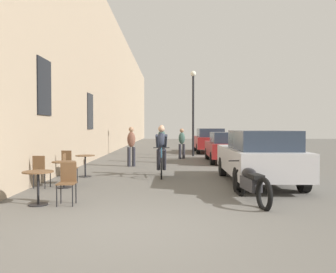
# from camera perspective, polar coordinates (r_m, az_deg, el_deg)

# --- Properties ---
(ground_plane) EXTENTS (88.00, 88.00, 0.00)m
(ground_plane) POSITION_cam_1_polar(r_m,az_deg,el_deg) (5.71, -5.80, -15.25)
(ground_plane) COLOR #5B5954
(building_facade_left) EXTENTS (0.54, 68.00, 9.43)m
(building_facade_left) POSITION_cam_1_polar(r_m,az_deg,el_deg) (20.08, -11.74, 10.26)
(building_facade_left) COLOR tan
(building_facade_left) RESTS_ON ground_plane
(cafe_table_near) EXTENTS (0.64, 0.64, 0.72)m
(cafe_table_near) POSITION_cam_1_polar(r_m,az_deg,el_deg) (7.74, -21.10, -6.95)
(cafe_table_near) COLOR black
(cafe_table_near) RESTS_ON ground_plane
(cafe_chair_near_toward_street) EXTENTS (0.40, 0.40, 0.89)m
(cafe_chair_near_toward_street) POSITION_cam_1_polar(r_m,az_deg,el_deg) (7.62, -16.65, -7.08)
(cafe_chair_near_toward_street) COLOR black
(cafe_chair_near_toward_street) RESTS_ON ground_plane
(cafe_table_mid) EXTENTS (0.64, 0.64, 0.72)m
(cafe_table_mid) POSITION_cam_1_polar(r_m,az_deg,el_deg) (9.72, -17.19, -5.21)
(cafe_table_mid) COLOR black
(cafe_table_mid) RESTS_ON ground_plane
(cafe_chair_mid_toward_street) EXTENTS (0.42, 0.42, 0.89)m
(cafe_chair_mid_toward_street) POSITION_cam_1_polar(r_m,az_deg,el_deg) (9.84, -20.72, -5.17)
(cafe_chair_mid_toward_street) COLOR black
(cafe_chair_mid_toward_street) RESTS_ON ground_plane
(cafe_chair_mid_toward_wall) EXTENTS (0.39, 0.39, 0.89)m
(cafe_chair_mid_toward_wall) POSITION_cam_1_polar(r_m,az_deg,el_deg) (10.32, -16.60, -4.84)
(cafe_chair_mid_toward_wall) COLOR black
(cafe_chair_mid_toward_wall) RESTS_ON ground_plane
(cafe_table_far) EXTENTS (0.64, 0.64, 0.72)m
(cafe_table_far) POSITION_cam_1_polar(r_m,az_deg,el_deg) (11.69, -13.84, -4.06)
(cafe_table_far) COLOR black
(cafe_table_far) RESTS_ON ground_plane
(cafe_chair_far_toward_street) EXTENTS (0.42, 0.42, 0.89)m
(cafe_chair_far_toward_street) POSITION_cam_1_polar(r_m,az_deg,el_deg) (11.77, -16.59, -4.06)
(cafe_chair_far_toward_street) COLOR black
(cafe_chair_far_toward_street) RESTS_ON ground_plane
(cyclist_on_bicycle) EXTENTS (0.52, 1.76, 1.74)m
(cyclist_on_bicycle) POSITION_cam_1_polar(r_m,az_deg,el_deg) (11.47, -1.18, -2.67)
(cyclist_on_bicycle) COLOR black
(cyclist_on_bicycle) RESTS_ON ground_plane
(pedestrian_near) EXTENTS (0.37, 0.29, 1.68)m
(pedestrian_near) POSITION_cam_1_polar(r_m,az_deg,el_deg) (14.39, -6.27, -1.29)
(pedestrian_near) COLOR #26262D
(pedestrian_near) RESTS_ON ground_plane
(pedestrian_mid) EXTENTS (0.37, 0.28, 1.77)m
(pedestrian_mid) POSITION_cam_1_polar(r_m,az_deg,el_deg) (15.91, -1.14, -0.82)
(pedestrian_mid) COLOR #26262D
(pedestrian_mid) RESTS_ON ground_plane
(pedestrian_far) EXTENTS (0.38, 0.30, 1.60)m
(pedestrian_far) POSITION_cam_1_polar(r_m,az_deg,el_deg) (17.85, 2.27, -0.89)
(pedestrian_far) COLOR #26262D
(pedestrian_far) RESTS_ON ground_plane
(street_lamp) EXTENTS (0.32, 0.32, 4.90)m
(street_lamp) POSITION_cam_1_polar(r_m,az_deg,el_deg) (19.58, 4.20, 5.78)
(street_lamp) COLOR black
(street_lamp) RESTS_ON ground_plane
(parked_car_nearest) EXTENTS (1.93, 4.43, 1.56)m
(parked_car_nearest) POSITION_cam_1_polar(r_m,az_deg,el_deg) (10.27, 14.92, -3.21)
(parked_car_nearest) COLOR #B7B7BC
(parked_car_nearest) RESTS_ON ground_plane
(parked_car_second) EXTENTS (1.80, 4.07, 1.43)m
(parked_car_second) POSITION_cam_1_polar(r_m,az_deg,el_deg) (16.34, 9.64, -1.69)
(parked_car_second) COLOR maroon
(parked_car_second) RESTS_ON ground_plane
(parked_car_third) EXTENTS (1.94, 4.49, 1.59)m
(parked_car_third) POSITION_cam_1_polar(r_m,az_deg,el_deg) (22.50, 6.90, -0.60)
(parked_car_third) COLOR maroon
(parked_car_third) RESTS_ON ground_plane
(parked_motorcycle) EXTENTS (0.62, 2.14, 0.92)m
(parked_motorcycle) POSITION_cam_1_polar(r_m,az_deg,el_deg) (7.79, 13.75, -7.70)
(parked_motorcycle) COLOR black
(parked_motorcycle) RESTS_ON ground_plane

